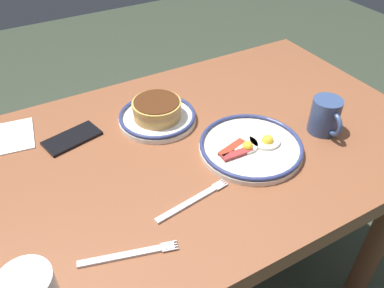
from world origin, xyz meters
TOP-DOWN VIEW (x-y plane):
  - dining_table at (0.00, 0.00)m, footprint 1.27×0.76m
  - plate_near_main at (0.03, -0.14)m, footprint 0.21×0.21m
  - plate_center_pancakes at (-0.12, 0.09)m, footprint 0.26×0.26m
  - coffee_mug at (-0.34, 0.12)m, footprint 0.08×0.11m
  - cell_phone at (0.26, -0.17)m, footprint 0.16×0.10m
  - paper_napkin at (0.42, -0.26)m, footprint 0.17×0.16m
  - fork_near at (0.27, 0.23)m, footprint 0.19×0.07m
  - fork_far at (0.09, 0.17)m, footprint 0.19×0.04m

SIDE VIEW (x-z plane):
  - dining_table at x=0.00m, z-range 0.27..1.02m
  - paper_napkin at x=0.42m, z-range 0.75..0.76m
  - fork_near at x=0.27m, z-range 0.75..0.76m
  - fork_far at x=0.09m, z-range 0.75..0.76m
  - cell_phone at x=0.26m, z-range 0.75..0.76m
  - plate_center_pancakes at x=-0.12m, z-range 0.75..0.79m
  - plate_near_main at x=0.03m, z-range 0.75..0.81m
  - coffee_mug at x=-0.34m, z-range 0.76..0.85m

